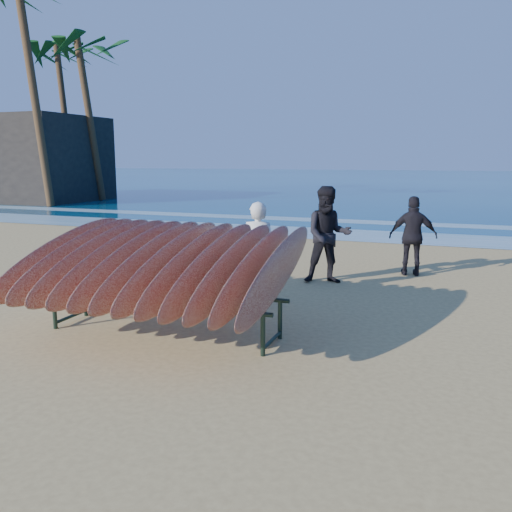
# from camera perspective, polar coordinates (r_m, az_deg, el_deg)

# --- Properties ---
(ground) EXTENTS (120.00, 120.00, 0.00)m
(ground) POSITION_cam_1_polar(r_m,az_deg,el_deg) (6.88, -2.41, -8.93)
(ground) COLOR tan
(ground) RESTS_ON ground
(ocean) EXTENTS (160.00, 160.00, 0.00)m
(ocean) POSITION_cam_1_polar(r_m,az_deg,el_deg) (61.06, 18.66, 7.61)
(ocean) COLOR navy
(ocean) RESTS_ON ground
(foam_near) EXTENTS (160.00, 160.00, 0.00)m
(foam_near) POSITION_cam_1_polar(r_m,az_deg,el_deg) (16.33, 11.62, 2.12)
(foam_near) COLOR white
(foam_near) RESTS_ON ground
(foam_far) EXTENTS (160.00, 160.00, 0.00)m
(foam_far) POSITION_cam_1_polar(r_m,az_deg,el_deg) (19.76, 13.29, 3.44)
(foam_far) COLOR white
(foam_far) RESTS_ON ground
(surfboard_rack) EXTENTS (3.21, 2.89, 1.53)m
(surfboard_rack) POSITION_cam_1_polar(r_m,az_deg,el_deg) (7.02, -9.83, -0.81)
(surfboard_rack) COLOR #1C2D23
(surfboard_rack) RESTS_ON ground
(person_white) EXTENTS (0.63, 0.47, 1.59)m
(person_white) POSITION_cam_1_polar(r_m,az_deg,el_deg) (8.66, 0.20, 0.52)
(person_white) COLOR silver
(person_white) RESTS_ON ground
(person_dark_a) EXTENTS (1.03, 0.92, 1.77)m
(person_dark_a) POSITION_cam_1_polar(r_m,az_deg,el_deg) (9.92, 7.60, 2.20)
(person_dark_a) COLOR black
(person_dark_a) RESTS_ON ground
(person_dark_b) EXTENTS (0.95, 0.52, 1.55)m
(person_dark_b) POSITION_cam_1_polar(r_m,az_deg,el_deg) (10.93, 16.21, 2.03)
(person_dark_b) COLOR black
(person_dark_b) RESTS_ON ground
(building) EXTENTS (9.96, 5.53, 4.43)m
(building) POSITION_cam_1_polar(r_m,az_deg,el_deg) (32.98, -24.61, 9.26)
(building) COLOR #2D2823
(building) RESTS_ON ground
(palm_mid) EXTENTS (5.20, 5.20, 8.41)m
(palm_mid) POSITION_cam_1_polar(r_m,az_deg,el_deg) (30.56, -17.41, 19.78)
(palm_mid) COLOR brown
(palm_mid) RESTS_ON ground
(palm_right) EXTENTS (5.20, 5.20, 9.08)m
(palm_right) POSITION_cam_1_polar(r_m,az_deg,el_deg) (36.41, -19.79, 19.04)
(palm_right) COLOR brown
(palm_right) RESTS_ON ground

